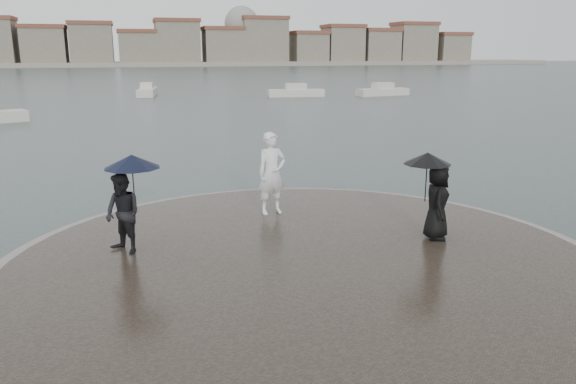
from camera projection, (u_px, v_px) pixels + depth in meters
name	position (u px, v px, depth m)	size (l,w,h in m)	color
ground	(377.00, 367.00, 8.15)	(400.00, 400.00, 0.00)	#2B3835
kerb_ring	(305.00, 269.00, 11.38)	(12.50, 12.50, 0.32)	gray
quay_tip	(305.00, 268.00, 11.37)	(11.90, 11.90, 0.36)	#2D261E
statue	(272.00, 173.00, 14.31)	(0.77, 0.50, 2.11)	white
visitor_left	(126.00, 198.00, 11.52)	(1.33, 1.19, 2.04)	black
visitor_right	(435.00, 190.00, 12.34)	(1.19, 1.11, 1.95)	black
far_skyline	(114.00, 46.00, 155.10)	(260.00, 20.00, 37.00)	gray
boats	(224.00, 96.00, 50.85)	(39.48, 24.74, 1.50)	beige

